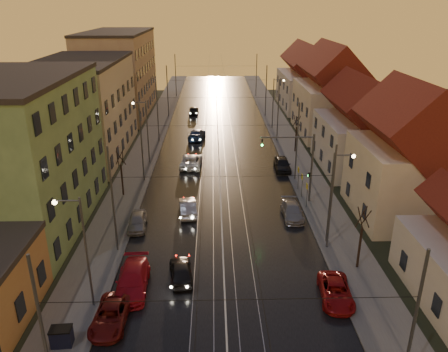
{
  "coord_description": "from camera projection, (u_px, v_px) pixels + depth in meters",
  "views": [
    {
      "loc": [
        -0.68,
        -22.13,
        18.91
      ],
      "look_at": [
        0.32,
        17.64,
        3.09
      ],
      "focal_mm": 35.0,
      "sensor_mm": 36.0,
      "label": 1
    }
  ],
  "objects": [
    {
      "name": "house_right_4",
      "position": [
        306.0,
        81.0,
        82.76
      ],
      "size": [
        9.18,
        16.32,
        10.0
      ],
      "color": "beige",
      "rests_on": "ground"
    },
    {
      "name": "catenary_pole_r_4",
      "position": [
        266.0,
        91.0,
        76.27
      ],
      "size": [
        0.16,
        0.16,
        9.0
      ],
      "primitive_type": "cylinder",
      "color": "#595B60",
      "rests_on": "ground"
    },
    {
      "name": "street_lamp_3",
      "position": [
        275.0,
        99.0,
        68.7
      ],
      "size": [
        1.75,
        0.32,
        8.0
      ],
      "color": "#595B60",
      "rests_on": "ground"
    },
    {
      "name": "bare_tree_1",
      "position": [
        361.0,
        240.0,
        32.46
      ],
      "size": [
        1.09,
        1.09,
        5.11
      ],
      "color": "black",
      "rests_on": "ground"
    },
    {
      "name": "ground",
      "position": [
        226.0,
        324.0,
        27.56
      ],
      "size": [
        160.0,
        160.0,
        0.0
      ],
      "primitive_type": "plane",
      "color": "black",
      "rests_on": "ground"
    },
    {
      "name": "catenary_pole_r_3",
      "position": [
        278.0,
        111.0,
        62.33
      ],
      "size": [
        0.16,
        0.16,
        9.0
      ],
      "primitive_type": "cylinder",
      "color": "#595B60",
      "rests_on": "ground"
    },
    {
      "name": "driving_car_3",
      "position": [
        197.0,
        134.0,
        64.77
      ],
      "size": [
        2.79,
        5.45,
        1.51
      ],
      "primitive_type": "imported",
      "rotation": [
        0.0,
        0.0,
        3.01
      ],
      "color": "navy",
      "rests_on": "ground"
    },
    {
      "name": "catenary_pole_r_2",
      "position": [
        297.0,
        142.0,
        48.4
      ],
      "size": [
        0.16,
        0.16,
        9.0
      ],
      "primitive_type": "cylinder",
      "color": "#595B60",
      "rests_on": "ground"
    },
    {
      "name": "apartment_left_1",
      "position": [
        20.0,
        157.0,
        37.76
      ],
      "size": [
        10.0,
        18.0,
        13.0
      ],
      "primitive_type": "cube",
      "color": "#608252",
      "rests_on": "ground"
    },
    {
      "name": "catenary_pole_l_1",
      "position": [
        113.0,
        201.0,
        34.06
      ],
      "size": [
        0.16,
        0.16,
        9.0
      ],
      "primitive_type": "cylinder",
      "color": "#595B60",
      "rests_on": "ground"
    },
    {
      "name": "driving_car_4",
      "position": [
        194.0,
        110.0,
        79.39
      ],
      "size": [
        1.73,
        4.25,
        1.45
      ],
      "primitive_type": "imported",
      "rotation": [
        0.0,
        0.0,
        3.15
      ],
      "color": "black",
      "rests_on": "ground"
    },
    {
      "name": "driving_car_0",
      "position": [
        181.0,
        271.0,
        31.89
      ],
      "size": [
        2.13,
        4.2,
        1.37
      ],
      "primitive_type": "imported",
      "rotation": [
        0.0,
        0.0,
        3.27
      ],
      "color": "black",
      "rests_on": "ground"
    },
    {
      "name": "catenary_pole_l_0",
      "position": [
        44.0,
        338.0,
        20.13
      ],
      "size": [
        0.16,
        0.16,
        9.0
      ],
      "primitive_type": "cylinder",
      "color": "#595B60",
      "rests_on": "ground"
    },
    {
      "name": "traffic_light_mast",
      "position": [
        302.0,
        160.0,
        42.77
      ],
      "size": [
        5.3,
        0.32,
        7.2
      ],
      "color": "#595B60",
      "rests_on": "ground"
    },
    {
      "name": "tram_rail_1",
      "position": [
        213.0,
        139.0,
        64.68
      ],
      "size": [
        0.06,
        120.0,
        0.03
      ],
      "primitive_type": "cube",
      "color": "gray",
      "rests_on": "road"
    },
    {
      "name": "apartment_left_2",
      "position": [
        84.0,
        110.0,
        56.52
      ],
      "size": [
        10.0,
        20.0,
        12.0
      ],
      "primitive_type": "cube",
      "color": "beige",
      "rests_on": "ground"
    },
    {
      "name": "driving_car_2",
      "position": [
        191.0,
        161.0,
        53.87
      ],
      "size": [
        2.76,
        5.43,
        1.47
      ],
      "primitive_type": "imported",
      "rotation": [
        0.0,
        0.0,
        3.08
      ],
      "color": "silver",
      "rests_on": "ground"
    },
    {
      "name": "tram_rail_0",
      "position": [
        203.0,
        140.0,
        64.65
      ],
      "size": [
        0.06,
        120.0,
        0.03
      ],
      "primitive_type": "cube",
      "color": "gray",
      "rests_on": "road"
    },
    {
      "name": "street_lamp_0",
      "position": [
        81.0,
        243.0,
        27.4
      ],
      "size": [
        1.75,
        0.32,
        8.0
      ],
      "color": "#595B60",
      "rests_on": "ground"
    },
    {
      "name": "house_right_1",
      "position": [
        407.0,
        161.0,
        39.88
      ],
      "size": [
        8.67,
        10.2,
        10.8
      ],
      "color": "beige",
      "rests_on": "ground"
    },
    {
      "name": "parked_right_0",
      "position": [
        336.0,
        292.0,
        29.69
      ],
      "size": [
        2.46,
        4.64,
        1.24
      ],
      "primitive_type": "imported",
      "rotation": [
        0.0,
        0.0,
        -0.09
      ],
      "color": "maroon",
      "rests_on": "ground"
    },
    {
      "name": "sidewalk_right",
      "position": [
        285.0,
        139.0,
        64.93
      ],
      "size": [
        4.0,
        120.0,
        0.15
      ],
      "primitive_type": "cube",
      "color": "#4C4C4C",
      "rests_on": "ground"
    },
    {
      "name": "street_lamp_1",
      "position": [
        335.0,
        189.0,
        35.26
      ],
      "size": [
        1.75,
        0.32,
        8.0
      ],
      "color": "#595B60",
      "rests_on": "ground"
    },
    {
      "name": "house_right_3",
      "position": [
        330.0,
        96.0,
        65.76
      ],
      "size": [
        9.18,
        14.28,
        11.5
      ],
      "color": "beige",
      "rests_on": "ground"
    },
    {
      "name": "bare_tree_2",
      "position": [
        296.0,
        134.0,
        58.47
      ],
      "size": [
        1.09,
        1.09,
        5.11
      ],
      "color": "black",
      "rests_on": "ground"
    },
    {
      "name": "house_right_2",
      "position": [
        361.0,
        131.0,
        52.26
      ],
      "size": [
        9.18,
        12.24,
        9.2
      ],
      "color": "beige",
      "rests_on": "ground"
    },
    {
      "name": "catenary_pole_r_5",
      "position": [
        256.0,
        75.0,
        92.99
      ],
      "size": [
        0.16,
        0.16,
        9.0
      ],
      "primitive_type": "cylinder",
      "color": "#595B60",
      "rests_on": "ground"
    },
    {
      "name": "catenary_pole_r_0",
      "position": [
        412.0,
        332.0,
        20.53
      ],
      "size": [
        0.16,
        0.16,
        9.0
      ],
      "primitive_type": "cylinder",
      "color": "#595B60",
      "rests_on": "ground"
    },
    {
      "name": "catenary_pole_l_4",
      "position": [
        168.0,
        92.0,
        75.86
      ],
      "size": [
        0.16,
        0.16,
        9.0
      ],
      "primitive_type": "cylinder",
      "color": "#595B60",
      "rests_on": "ground"
    },
    {
      "name": "parked_left_1",
      "position": [
        111.0,
        316.0,
        27.41
      ],
      "size": [
        2.18,
        4.51,
        1.24
      ],
      "primitive_type": "imported",
      "rotation": [
        0.0,
        0.0,
        -0.03
      ],
      "color": "#5C100F",
      "rests_on": "ground"
    },
    {
      "name": "catenary_pole_r_1",
      "position": [
        331.0,
        199.0,
        34.46
      ],
      "size": [
        0.16,
        0.16,
        9.0
      ],
      "primitive_type": "cylinder",
      "color": "#595B60",
      "rests_on": "ground"
    },
    {
      "name": "sidewalk_left",
      "position": [
        151.0,
        140.0,
        64.46
      ],
      "size": [
        4.0,
        120.0,
        0.15
      ],
      "primitive_type": "cube",
      "color": "#4C4C4C",
      "rests_on": "ground"
    },
    {
      "name": "driving_car_1",
      "position": [
        188.0,
        207.0,
        41.72
      ],
      "size": [
        2.01,
        4.5,
        1.44
      ],
      "primitive_type": "imported",
      "rotation": [
        0.0,
        0.0,
        3.26
      ],
      "color": "#96959A",
      "rests_on": "ground"
    },
    {
      "name": "catenary_pole_l_5",
      "position": [
        176.0,
        76.0,
        92.59
      ],
      "size": [
        0.16,
        0.16,
        9.0
      ],
      "primitive_type": "cylinder",
      "color": "#595B60",
      "rests_on": "ground"
    },
    {
      "name": "road",
      "position": [
        218.0,
        140.0,
        64.71
      ],
      "size": [
        16.0,
        120.0,
        0.04
      ],
      "primitive_type": "cube",
      "color": "black",
      "rests_on": "ground"
    },
    {
      "name": "catenary_pole_l_2",
      "position": [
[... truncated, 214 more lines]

